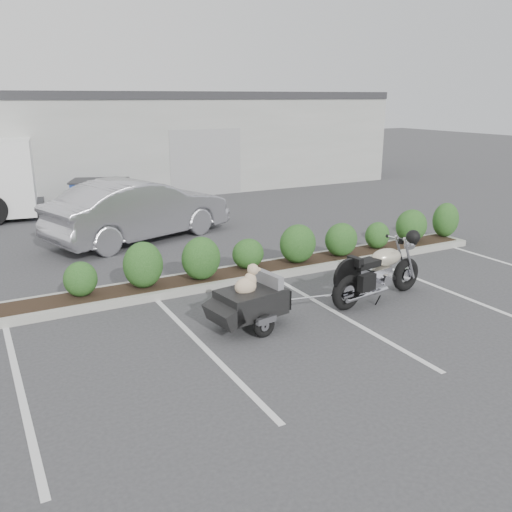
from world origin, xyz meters
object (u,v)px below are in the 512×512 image
pet_trailer (250,301)px  dumpster (101,197)px  motorcycle (379,273)px  sedan (140,210)px

pet_trailer → dumpster: bearing=81.9°
motorcycle → pet_trailer: size_ratio=1.24×
motorcycle → sedan: 7.25m
pet_trailer → sedan: bearing=80.4°
motorcycle → dumpster: (-2.88, 10.50, 0.05)m
motorcycle → sedan: size_ratio=0.47×
pet_trailer → dumpster: dumpster is taller
pet_trailer → sedan: 6.72m
sedan → dumpster: (-0.21, 3.76, -0.24)m
motorcycle → pet_trailer: (-2.79, 0.02, -0.07)m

